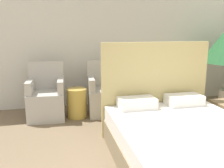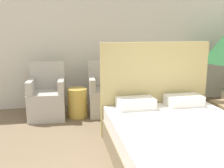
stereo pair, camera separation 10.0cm
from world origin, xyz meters
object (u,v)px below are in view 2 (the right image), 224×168
at_px(bed, 182,141).
at_px(armchair_near_window_right, 106,97).
at_px(armchair_near_window_left, 47,100).
at_px(side_table, 78,103).

relative_size(bed, armchair_near_window_right, 2.08).
relative_size(bed, armchair_near_window_left, 2.08).
distance_m(armchair_near_window_left, armchair_near_window_right, 1.05).
bearing_deg(armchair_near_window_right, armchair_near_window_left, -176.48).
relative_size(armchair_near_window_left, armchair_near_window_right, 1.00).
height_order(bed, armchair_near_window_right, bed).
bearing_deg(armchair_near_window_left, armchair_near_window_right, 3.02).
relative_size(armchair_near_window_left, side_table, 1.88).
xyz_separation_m(armchair_near_window_left, side_table, (0.52, -0.07, -0.06)).
distance_m(bed, armchair_near_window_right, 1.98).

